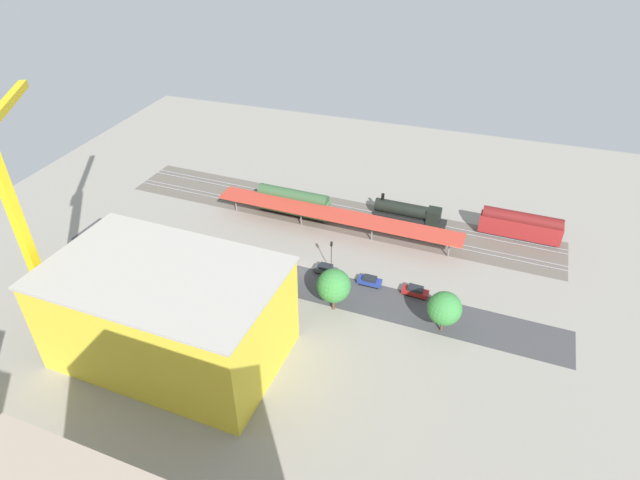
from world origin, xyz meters
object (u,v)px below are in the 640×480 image
object	(u,v)px
platform_canopy_near	(336,215)
parked_car_4	(248,255)
parked_car_2	(326,269)
street_tree_5	(268,267)
parked_car_1	(370,281)
street_tree_0	(133,244)
street_tree_3	(334,286)
parked_car_3	(284,264)
street_tree_2	(445,308)
box_truck_0	(219,285)
locomotive	(411,212)
passenger_coach	(521,225)
construction_building	(169,315)
parked_car_0	(415,291)
traffic_light	(331,252)
street_tree_1	(190,255)
street_tree_4	(176,246)
freight_coach_far	(293,201)
tower_crane	(22,217)

from	to	relation	value
platform_canopy_near	parked_car_4	world-z (taller)	platform_canopy_near
parked_car_2	street_tree_5	distance (m)	12.49
parked_car_1	street_tree_0	xyz separation A→B (m)	(44.14, 9.02, 4.47)
platform_canopy_near	street_tree_3	distance (m)	24.45
parked_car_3	street_tree_3	world-z (taller)	street_tree_3
street_tree_0	street_tree_2	xyz separation A→B (m)	(-58.45, -0.97, -0.34)
box_truck_0	street_tree_3	size ratio (longest dim) A/B	1.19
street_tree_3	locomotive	bearing A→B (deg)	-102.27
passenger_coach	construction_building	size ratio (longest dim) A/B	0.49
passenger_coach	parked_car_0	distance (m)	30.57
locomotive	street_tree_5	size ratio (longest dim) A/B	1.90
passenger_coach	street_tree_0	world-z (taller)	street_tree_0
box_truck_0	traffic_light	xyz separation A→B (m)	(-17.50, -12.16, 2.89)
street_tree_1	street_tree_4	distance (m)	3.22
passenger_coach	parked_car_4	xyz separation A→B (m)	(50.70, 24.66, -2.51)
parked_car_0	street_tree_3	distance (m)	16.00
street_tree_1	street_tree_2	world-z (taller)	street_tree_2
street_tree_0	traffic_light	xyz separation A→B (m)	(-36.20, -10.35, -0.65)
traffic_light	construction_building	bearing A→B (deg)	58.15
parked_car_4	street_tree_0	size ratio (longest dim) A/B	0.50
freight_coach_far	parked_car_0	xyz separation A→B (m)	(-30.95, 19.31, -2.42)
street_tree_0	construction_building	bearing A→B (deg)	137.66
tower_crane	parked_car_2	bearing A→B (deg)	-143.79
street_tree_0	tower_crane	bearing A→B (deg)	81.57
parked_car_0	street_tree_5	size ratio (longest dim) A/B	0.58
parked_car_1	freight_coach_far	bearing A→B (deg)	-40.26
parked_car_3	tower_crane	xyz separation A→B (m)	(29.70, 27.08, 20.69)
tower_crane	freight_coach_far	bearing A→B (deg)	-117.94
platform_canopy_near	street_tree_2	xyz separation A→B (m)	(-25.52, 22.81, 0.55)
locomotive	parked_car_3	size ratio (longest dim) A/B	3.52
platform_canopy_near	construction_building	xyz separation A→B (m)	(13.93, 41.10, 3.53)
traffic_light	platform_canopy_near	bearing A→B (deg)	-76.35
box_truck_0	street_tree_2	distance (m)	39.98
locomotive	construction_building	distance (m)	58.67
parked_car_0	street_tree_2	distance (m)	10.43
passenger_coach	construction_building	xyz separation A→B (m)	(50.87, 51.16, 4.61)
street_tree_5	street_tree_3	bearing A→B (deg)	175.00
construction_building	platform_canopy_near	bearing A→B (deg)	-105.96
platform_canopy_near	construction_building	bearing A→B (deg)	71.28
parked_car_1	parked_car_3	distance (m)	17.12
platform_canopy_near	street_tree_0	world-z (taller)	street_tree_0
parked_car_2	street_tree_1	bearing A→B (deg)	21.45
parked_car_4	street_tree_4	distance (m)	14.10
parked_car_0	street_tree_1	world-z (taller)	street_tree_1
parked_car_2	street_tree_1	xyz separation A→B (m)	(23.39, 9.19, 4.38)
locomotive	street_tree_1	bearing A→B (deg)	43.46
parked_car_4	street_tree_3	size ratio (longest dim) A/B	0.50
street_tree_2	street_tree_3	bearing A→B (deg)	1.96
parked_car_2	construction_building	xyz separation A→B (m)	(16.33, 27.05, 7.07)
parked_car_1	street_tree_0	distance (m)	45.27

